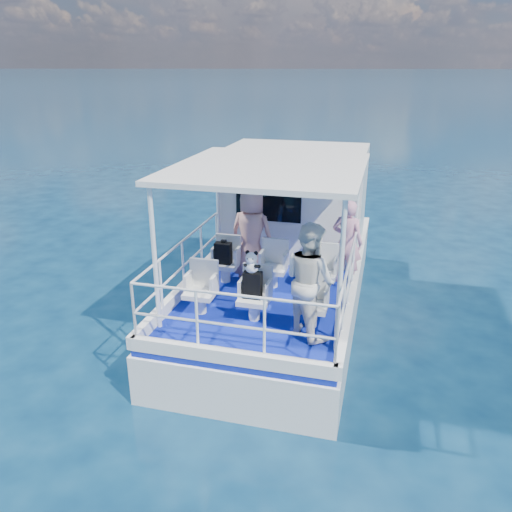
{
  "coord_description": "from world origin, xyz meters",
  "views": [
    {
      "loc": [
        1.81,
        -7.9,
        4.65
      ],
      "look_at": [
        -0.16,
        -0.4,
        1.7
      ],
      "focal_mm": 35.0,
      "sensor_mm": 36.0,
      "label": 1
    }
  ],
  "objects_px": {
    "panda": "(252,262)",
    "passenger_port_fwd": "(252,234)",
    "backpack_center": "(253,285)",
    "passenger_stbd_aft": "(310,280)"
  },
  "relations": [
    {
      "from": "passenger_stbd_aft",
      "to": "backpack_center",
      "type": "relative_size",
      "value": 4.08
    },
    {
      "from": "passenger_port_fwd",
      "to": "passenger_stbd_aft",
      "type": "distance_m",
      "value": 2.31
    },
    {
      "from": "backpack_center",
      "to": "panda",
      "type": "height_order",
      "value": "panda"
    },
    {
      "from": "backpack_center",
      "to": "panda",
      "type": "distance_m",
      "value": 0.39
    },
    {
      "from": "passenger_stbd_aft",
      "to": "backpack_center",
      "type": "height_order",
      "value": "passenger_stbd_aft"
    },
    {
      "from": "passenger_port_fwd",
      "to": "backpack_center",
      "type": "bearing_deg",
      "value": 113.78
    },
    {
      "from": "passenger_port_fwd",
      "to": "panda",
      "type": "relative_size",
      "value": 4.93
    },
    {
      "from": "panda",
      "to": "passenger_port_fwd",
      "type": "bearing_deg",
      "value": 105.24
    },
    {
      "from": "passenger_port_fwd",
      "to": "panda",
      "type": "height_order",
      "value": "passenger_port_fwd"
    },
    {
      "from": "backpack_center",
      "to": "panda",
      "type": "bearing_deg",
      "value": -126.32
    }
  ]
}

